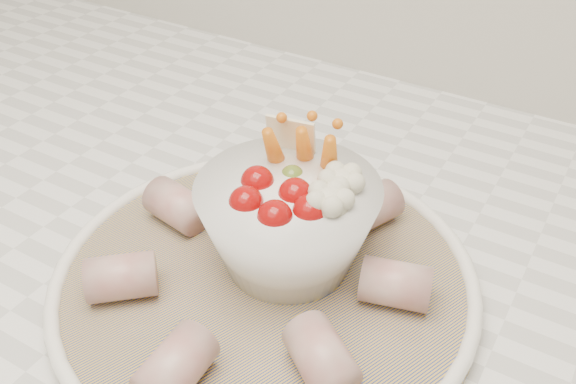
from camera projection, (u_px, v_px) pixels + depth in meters
The scene contains 3 objects.
serving_platter at pixel (265, 279), 0.52m from camera, with size 0.44×0.44×0.02m.
veggie_bowl at pixel (289, 221), 0.51m from camera, with size 0.15×0.15×0.11m.
cured_meat_rolls at pixel (263, 259), 0.51m from camera, with size 0.26×0.28×0.04m.
Camera 1 is at (0.31, 1.04, 1.30)m, focal length 40.00 mm.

